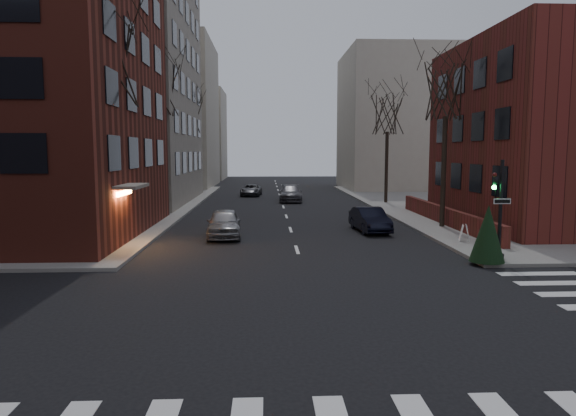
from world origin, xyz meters
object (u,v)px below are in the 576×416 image
object	(u,v)px
tree_left_c	(190,115)
evergreen_shrub	(488,233)
sandwich_board	(464,233)
tree_right_a	(446,88)
streetlamp_near	(159,155)
streetlamp_far	(199,153)
car_lane_far	(251,190)
parked_sedan	(370,220)
car_lane_silver	(224,223)
car_lane_gray	(290,193)
tree_left_a	(108,66)
tree_right_b	(388,114)
tree_left_b	(160,88)
traffic_signal	(499,216)

from	to	relation	value
tree_left_c	evergreen_shrub	world-z (taller)	tree_left_c
tree_left_c	sandwich_board	world-z (taller)	tree_left_c
tree_right_a	streetlamp_near	size ratio (longest dim) A/B	1.55
streetlamp_far	car_lane_far	world-z (taller)	streetlamp_far
tree_right_a	parked_sedan	size ratio (longest dim) A/B	2.37
streetlamp_far	car_lane_silver	distance (m)	26.92
parked_sedan	car_lane_gray	xyz separation A→B (m)	(-3.60, 17.52, 0.04)
car_lane_far	sandwich_board	bearing A→B (deg)	-63.39
streetlamp_far	streetlamp_near	bearing A→B (deg)	-90.00
tree_left_c	car_lane_gray	world-z (taller)	tree_left_c
tree_left_a	streetlamp_far	size ratio (longest dim) A/B	1.63
tree_right_a	car_lane_gray	bearing A→B (deg)	115.63
car_lane_gray	car_lane_far	size ratio (longest dim) A/B	1.19
car_lane_silver	car_lane_far	distance (m)	24.86
tree_right_a	tree_right_b	bearing A→B (deg)	90.00
streetlamp_near	car_lane_silver	world-z (taller)	streetlamp_near
tree_left_c	tree_right_a	xyz separation A→B (m)	(17.60, -22.00, 0.00)
car_lane_far	tree_left_b	bearing A→B (deg)	-107.58
tree_right_b	car_lane_silver	bearing A→B (deg)	-127.29
sandwich_board	tree_left_b	bearing A→B (deg)	157.82
streetlamp_near	parked_sedan	bearing A→B (deg)	-21.05
traffic_signal	tree_left_c	xyz separation A→B (m)	(-16.74, 31.01, 6.12)
streetlamp_near	car_lane_gray	world-z (taller)	streetlamp_near
tree_left_c	streetlamp_far	world-z (taller)	tree_left_c
tree_left_b	car_lane_silver	xyz separation A→B (m)	(5.19, -10.30, -8.18)
car_lane_gray	parked_sedan	bearing A→B (deg)	-76.31
traffic_signal	streetlamp_near	distance (m)	20.86
traffic_signal	streetlamp_far	distance (m)	36.81
traffic_signal	car_lane_silver	size ratio (longest dim) A/B	0.93
traffic_signal	parked_sedan	bearing A→B (deg)	113.46
tree_left_a	sandwich_board	xyz separation A→B (m)	(17.02, -0.85, -7.92)
tree_left_a	evergreen_shrub	size ratio (longest dim) A/B	4.55
tree_left_b	car_lane_gray	bearing A→B (deg)	42.09
traffic_signal	car_lane_gray	xyz separation A→B (m)	(-7.14, 25.68, -1.19)
tree_right_a	car_lane_far	world-z (taller)	tree_right_a
traffic_signal	tree_left_c	world-z (taller)	tree_left_c
car_lane_silver	car_lane_gray	world-z (taller)	car_lane_silver
tree_left_c	evergreen_shrub	xyz separation A→B (m)	(16.10, -31.50, -6.75)
tree_right_b	evergreen_shrub	xyz separation A→B (m)	(-1.50, -23.50, -6.31)
tree_left_b	tree_right_a	xyz separation A→B (m)	(17.60, -8.00, -0.88)
tree_left_b	tree_left_c	xyz separation A→B (m)	(0.00, 14.00, -0.88)
car_lane_gray	sandwich_board	xyz separation A→B (m)	(7.42, -21.52, -0.17)
streetlamp_near	streetlamp_far	xyz separation A→B (m)	(0.00, 20.00, 0.00)
traffic_signal	car_lane_far	world-z (taller)	traffic_signal
car_lane_far	parked_sedan	bearing A→B (deg)	-68.16
car_lane_far	evergreen_shrub	bearing A→B (deg)	-67.81
streetlamp_near	car_lane_silver	size ratio (longest dim) A/B	1.46
tree_left_c	car_lane_silver	distance (m)	25.89
traffic_signal	tree_left_c	size ratio (longest dim) A/B	0.41
tree_left_a	parked_sedan	bearing A→B (deg)	13.42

